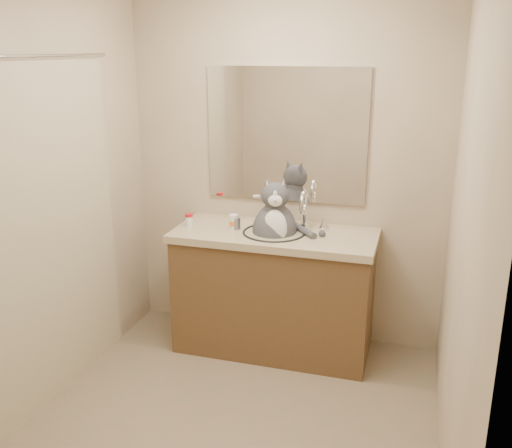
{
  "coord_description": "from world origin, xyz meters",
  "views": [
    {
      "loc": [
        0.9,
        -2.5,
        2.0
      ],
      "look_at": [
        -0.04,
        0.65,
        0.99
      ],
      "focal_mm": 40.0,
      "sensor_mm": 36.0,
      "label": 1
    }
  ],
  "objects": [
    {
      "name": "room",
      "position": [
        0.0,
        0.0,
        1.2
      ],
      "size": [
        2.22,
        2.52,
        2.42
      ],
      "color": "#83755A",
      "rests_on": "ground"
    },
    {
      "name": "vanity",
      "position": [
        0.0,
        0.96,
        0.44
      ],
      "size": [
        1.34,
        0.59,
        1.12
      ],
      "color": "brown",
      "rests_on": "ground"
    },
    {
      "name": "mirror",
      "position": [
        0.0,
        1.24,
        1.45
      ],
      "size": [
        1.1,
        0.02,
        0.9
      ],
      "primitive_type": "cube",
      "color": "white",
      "rests_on": "room"
    },
    {
      "name": "shower_curtain",
      "position": [
        -1.05,
        0.1,
        1.03
      ],
      "size": [
        0.02,
        1.3,
        1.93
      ],
      "color": "beige",
      "rests_on": "ground"
    },
    {
      "name": "cat",
      "position": [
        0.0,
        0.96,
        0.88
      ],
      "size": [
        0.48,
        0.39,
        0.59
      ],
      "rotation": [
        0.0,
        0.0,
        0.27
      ],
      "color": "#4A4A4F",
      "rests_on": "vanity"
    },
    {
      "name": "pill_bottle_redcap",
      "position": [
        -0.59,
        0.92,
        0.89
      ],
      "size": [
        0.06,
        0.06,
        0.09
      ],
      "rotation": [
        0.0,
        0.0,
        0.13
      ],
      "color": "white",
      "rests_on": "vanity"
    },
    {
      "name": "pill_bottle_orange",
      "position": [
        -0.28,
        0.95,
        0.9
      ],
      "size": [
        0.06,
        0.06,
        0.1
      ],
      "rotation": [
        0.0,
        0.0,
        0.12
      ],
      "color": "white",
      "rests_on": "vanity"
    },
    {
      "name": "grey_canister",
      "position": [
        -0.26,
        0.95,
        0.89
      ],
      "size": [
        0.05,
        0.05,
        0.08
      ],
      "rotation": [
        0.0,
        0.0,
        -0.03
      ],
      "color": "slate",
      "rests_on": "vanity"
    }
  ]
}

